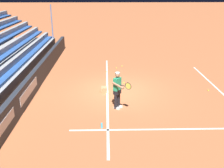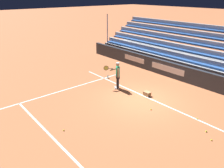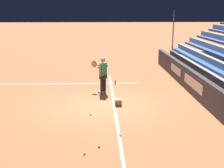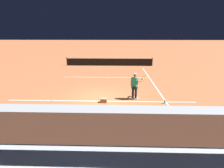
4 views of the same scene
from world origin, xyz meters
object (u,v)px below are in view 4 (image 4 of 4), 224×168
tennis_player (135,86)px  tennis_ball_toward_net (44,96)px  tennis_ball_by_box (52,100)px  tennis_ball_near_player (108,79)px  tennis_net (109,62)px  ball_box_cardboard (104,100)px  tennis_ball_far_right (40,94)px  water_bottle (165,102)px  tennis_ball_stray_back (87,95)px

tennis_player → tennis_ball_toward_net: bearing=178.3°
tennis_ball_by_box → tennis_ball_near_player: bearing=58.4°
tennis_ball_near_player → tennis_net: bearing=91.7°
ball_box_cardboard → tennis_net: size_ratio=0.04×
tennis_ball_near_player → tennis_ball_toward_net: 6.31m
tennis_ball_far_right → tennis_net: size_ratio=0.01×
ball_box_cardboard → water_bottle: (3.77, -0.07, -0.02)m
tennis_player → tennis_ball_near_player: bearing=111.8°
water_bottle → tennis_net: size_ratio=0.02×
tennis_player → tennis_ball_near_player: size_ratio=25.98×
tennis_ball_stray_back → water_bottle: 5.19m
tennis_player → tennis_ball_toward_net: (-6.13, 0.18, -0.86)m
tennis_player → tennis_net: 11.70m
tennis_ball_stray_back → tennis_ball_toward_net: size_ratio=1.00×
tennis_net → tennis_ball_near_player: bearing=-88.3°
tennis_player → tennis_ball_toward_net: 6.19m
water_bottle → tennis_net: (-3.96, 12.19, 0.38)m
tennis_player → tennis_ball_stray_back: tennis_player is taller
tennis_ball_stray_back → water_bottle: (5.04, -1.21, 0.08)m
ball_box_cardboard → water_bottle: 3.77m
tennis_net → water_bottle: bearing=-72.0°
ball_box_cardboard → tennis_net: bearing=90.9°
ball_box_cardboard → tennis_ball_near_player: size_ratio=6.06×
water_bottle → tennis_player: bearing=158.7°
tennis_player → tennis_ball_far_right: bearing=174.9°
tennis_ball_stray_back → tennis_ball_near_player: 4.60m
tennis_ball_near_player → tennis_net: size_ratio=0.01×
tennis_ball_far_right → tennis_ball_near_player: size_ratio=1.00×
tennis_ball_near_player → tennis_ball_by_box: bearing=-121.6°
tennis_ball_near_player → tennis_net: (-0.19, 6.56, 0.46)m
tennis_ball_far_right → tennis_net: bearing=68.0°
tennis_net → tennis_ball_stray_back: bearing=-95.7°
tennis_ball_near_player → tennis_ball_toward_net: same height
ball_box_cardboard → tennis_ball_toward_net: ball_box_cardboard is taller
tennis_ball_stray_back → tennis_ball_near_player: size_ratio=1.00×
ball_box_cardboard → tennis_ball_stray_back: (-1.27, 1.14, -0.10)m
tennis_ball_far_right → tennis_ball_near_player: 6.33m
ball_box_cardboard → tennis_ball_near_player: bearing=89.9°
tennis_ball_toward_net → ball_box_cardboard: bearing=-11.0°
ball_box_cardboard → tennis_ball_far_right: 4.75m
tennis_ball_toward_net → water_bottle: (7.92, -0.88, 0.08)m
tennis_player → tennis_ball_far_right: tennis_player is taller
tennis_ball_toward_net → tennis_net: bearing=70.7°
tennis_ball_stray_back → tennis_ball_far_right: bearing=178.7°
tennis_player → water_bottle: 2.08m
ball_box_cardboard → tennis_ball_far_right: (-4.59, 1.22, -0.10)m
ball_box_cardboard → tennis_ball_far_right: size_ratio=6.06×
tennis_player → tennis_net: size_ratio=0.15×
tennis_ball_by_box → tennis_ball_stray_back: bearing=26.0°
ball_box_cardboard → tennis_ball_toward_net: bearing=169.0°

